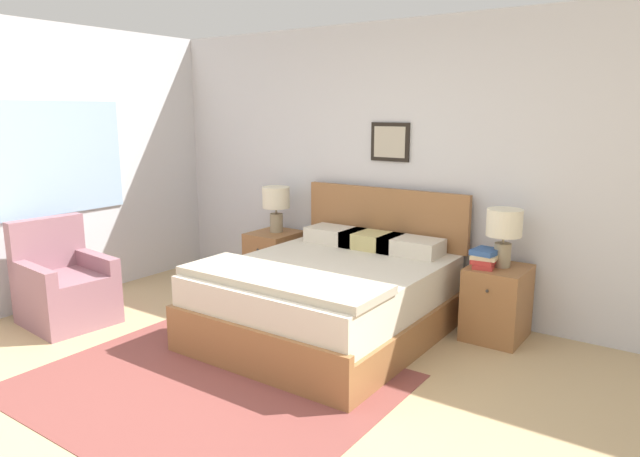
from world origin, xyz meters
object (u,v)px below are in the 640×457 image
at_px(armchair, 64,288).
at_px(nightstand_near_window, 275,260).
at_px(bed, 329,296).
at_px(nightstand_by_door, 497,303).
at_px(table_lamp_near_window, 276,202).
at_px(table_lamp_by_door, 504,228).

xyz_separation_m(armchair, nightstand_near_window, (0.88, 1.79, -0.00)).
xyz_separation_m(bed, nightstand_by_door, (1.15, 0.70, -0.03)).
bearing_deg(nightstand_near_window, armchair, -116.14).
bearing_deg(nightstand_near_window, table_lamp_near_window, 77.95).
relative_size(bed, table_lamp_near_window, 4.18).
height_order(nightstand_near_window, table_lamp_by_door, table_lamp_by_door).
bearing_deg(bed, armchair, -151.75).
height_order(bed, table_lamp_by_door, bed).
bearing_deg(nightstand_by_door, bed, -148.70).
bearing_deg(table_lamp_by_door, nightstand_near_window, -179.29).
bearing_deg(table_lamp_near_window, nightstand_by_door, -0.71).
distance_m(armchair, table_lamp_by_door, 3.73).
bearing_deg(bed, nightstand_by_door, 31.30).
relative_size(nightstand_by_door, table_lamp_near_window, 1.27).
height_order(nightstand_by_door, table_lamp_by_door, table_lamp_by_door).
relative_size(bed, nightstand_by_door, 3.29).
bearing_deg(bed, nightstand_near_window, 148.70).
distance_m(nightstand_near_window, nightstand_by_door, 2.31).
bearing_deg(bed, table_lamp_by_door, 32.10).
distance_m(armchair, nightstand_near_window, 2.00).
xyz_separation_m(bed, table_lamp_by_door, (1.16, 0.73, 0.58)).
bearing_deg(nightstand_by_door, nightstand_near_window, 180.00).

